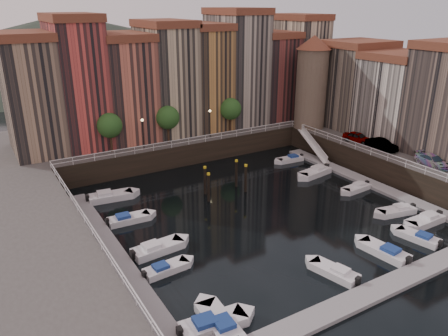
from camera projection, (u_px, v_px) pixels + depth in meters
ground at (255, 209)px, 47.79m from camera, size 200.00×200.00×0.00m
quay_far at (161, 137)px, 68.15m from camera, size 80.00×20.00×3.00m
quay_right at (434, 158)px, 59.03m from camera, size 20.00×36.00×3.00m
dock_left at (112, 252)px, 39.18m from camera, size 2.00×28.00×0.35m
dock_right at (366, 182)px, 54.66m from camera, size 2.00×28.00×0.35m
dock_near at (378, 290)px, 34.07m from camera, size 30.00×2.00×0.35m
mountains at (57, 49)px, 134.19m from camera, size 145.00×100.00×18.00m
far_terrace at (185, 77)px, 64.37m from camera, size 48.70×10.30×17.50m
right_terrace at (399, 93)px, 60.11m from camera, size 9.30×24.30×14.00m
corner_tower at (312, 81)px, 65.38m from camera, size 5.20×5.20×13.80m
promenade_trees at (172, 117)px, 59.44m from camera, size 21.20×3.20×5.20m
street_lamps at (178, 123)px, 59.04m from camera, size 10.36×0.36×4.18m
railings at (232, 163)px, 50.37m from camera, size 36.08×34.04×0.52m
gangway at (313, 144)px, 63.31m from camera, size 2.78×8.32×3.73m
mooring_pilings at (224, 180)px, 51.22m from camera, size 5.44×2.40×3.78m
boat_left_0 at (212, 324)px, 30.11m from camera, size 5.10×2.22×1.15m
boat_left_1 at (165, 269)px, 36.53m from camera, size 4.17×1.78×0.94m
boat_left_2 at (157, 249)px, 39.39m from camera, size 5.09×2.23×1.15m
boat_left_3 at (128, 219)px, 44.86m from camera, size 4.55×1.84×1.04m
boat_left_4 at (110, 196)px, 49.95m from camera, size 5.32×2.49×1.20m
boat_right_0 at (426, 221)px, 44.50m from camera, size 4.75×1.75×1.09m
boat_right_1 at (397, 211)px, 46.63m from camera, size 4.55×2.40×1.02m
boat_right_2 at (357, 188)px, 52.45m from camera, size 4.18×1.78×0.95m
boat_right_3 at (315, 172)px, 57.10m from camera, size 5.23×2.63×1.17m
boat_right_4 at (291, 159)px, 62.12m from camera, size 4.15×1.73×0.94m
boat_near_0 at (220, 324)px, 30.17m from camera, size 2.07×5.01×1.14m
boat_near_1 at (335, 272)px, 36.05m from camera, size 2.55×4.52×1.01m
boat_near_2 at (385, 252)px, 38.95m from camera, size 2.30×4.91×1.11m
boat_near_3 at (419, 237)px, 41.38m from camera, size 2.30×4.33×0.97m
car_a at (358, 138)px, 60.13m from camera, size 2.58×4.43×1.42m
car_b at (382, 145)px, 57.04m from camera, size 1.67×4.43×1.44m
car_c at (432, 161)px, 51.44m from camera, size 2.45×4.74×1.32m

